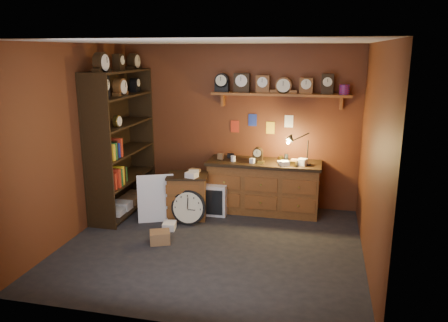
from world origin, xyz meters
The scene contains 11 objects.
floor centered at (0.00, 0.00, 0.00)m, with size 4.00×4.00×0.00m, color black.
room_shell centered at (0.04, 0.11, 1.72)m, with size 4.02×3.62×2.71m.
shelving_unit centered at (-1.79, 0.98, 1.25)m, with size 0.47×1.60×2.58m.
workbench centered at (0.49, 1.47, 0.47)m, with size 1.83×0.66×1.36m.
low_cabinet centered at (-0.65, 0.94, 0.39)m, with size 0.71×0.63×0.80m.
big_round_clock centered at (-0.55, 0.67, 0.26)m, with size 0.54×0.17×0.54m.
white_panel centered at (-1.08, 0.68, 0.00)m, with size 0.57×0.02×0.75m, color silver.
mini_fridge centered at (-0.30, 1.25, 0.25)m, with size 0.49×0.51×0.50m.
floor_box_a centered at (-0.73, -0.08, 0.08)m, with size 0.27×0.23×0.17m, color brown.
floor_box_b centered at (-0.76, 0.39, 0.05)m, with size 0.18×0.22×0.11m, color white.
floor_box_c centered at (-0.83, 0.95, 0.09)m, with size 0.23×0.20×0.18m, color brown.
Camera 1 is at (1.40, -5.34, 2.60)m, focal length 35.00 mm.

